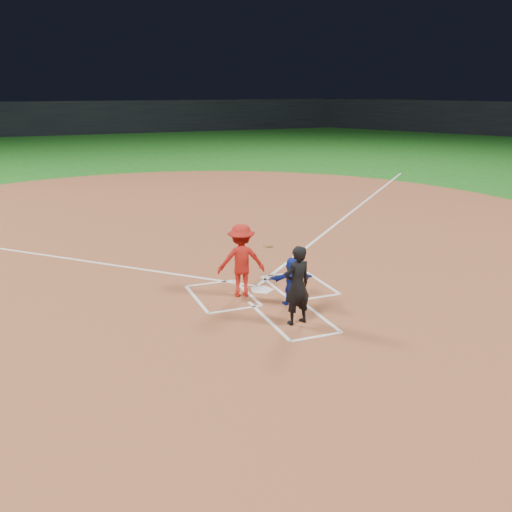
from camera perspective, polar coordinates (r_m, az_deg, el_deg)
name	(u,v)px	position (r m, az deg, el deg)	size (l,w,h in m)	color
ground	(262,291)	(13.47, 0.56, -3.49)	(120.00, 120.00, 0.00)	#165A17
home_plate_dirt	(193,232)	(18.91, -6.31, 2.39)	(28.00, 28.00, 0.01)	brown
stadium_wall_far	(77,118)	(59.97, -17.47, 13.05)	(80.00, 1.20, 3.20)	black
home_plate	(262,290)	(13.46, 0.56, -3.41)	(0.60, 0.60, 0.02)	white
catcher	(292,281)	(12.50, 3.62, -2.48)	(0.99, 0.31, 1.07)	#13239D
umpire	(297,285)	(11.39, 4.14, -2.94)	(0.59, 0.39, 1.63)	black
chalk_markings	(199,237)	(18.24, -5.71, 1.91)	(28.35, 17.32, 0.01)	white
batter_at_plate	(241,260)	(12.89, -1.48, -0.44)	(1.46, 0.94, 1.68)	#AE1913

